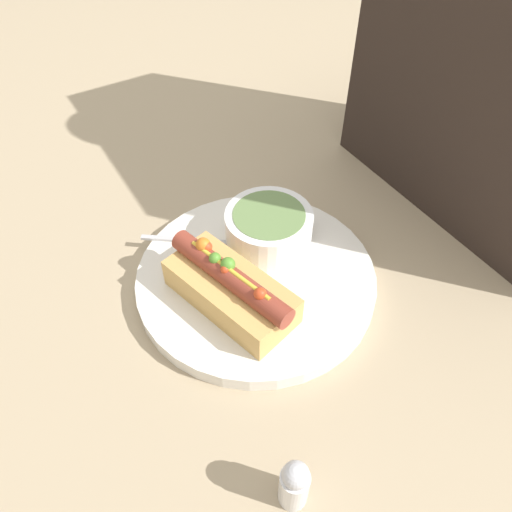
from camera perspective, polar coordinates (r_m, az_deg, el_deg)
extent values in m
plane|color=tan|center=(0.64, 0.00, -3.16)|extent=(4.00, 4.00, 0.00)
cylinder|color=white|center=(0.63, 0.00, -2.59)|extent=(0.30, 0.30, 0.02)
cube|color=tan|center=(0.58, -2.90, -4.07)|extent=(0.17, 0.11, 0.04)
cylinder|color=brown|center=(0.56, -3.00, -2.38)|extent=(0.17, 0.07, 0.03)
sphere|color=#518C2D|center=(0.56, -4.93, 0.03)|extent=(0.01, 0.01, 0.01)
sphere|color=#C63F1E|center=(0.57, -5.70, 1.05)|extent=(0.01, 0.01, 0.01)
sphere|color=#C63F1E|center=(0.55, -3.56, -1.55)|extent=(0.01, 0.01, 0.01)
sphere|color=#C63F1E|center=(0.53, 0.47, -4.34)|extent=(0.01, 0.01, 0.01)
sphere|color=orange|center=(0.58, -6.05, 1.25)|extent=(0.02, 0.02, 0.02)
sphere|color=#518C2D|center=(0.55, -3.22, -0.97)|extent=(0.02, 0.02, 0.02)
cylinder|color=gold|center=(0.55, -3.05, -1.57)|extent=(0.12, 0.04, 0.01)
cylinder|color=white|center=(0.64, 1.46, 3.14)|extent=(0.11, 0.11, 0.05)
cylinder|color=#66844C|center=(0.63, 1.49, 4.44)|extent=(0.09, 0.09, 0.01)
cube|color=#B7B7BC|center=(0.67, -8.29, 1.82)|extent=(0.07, 0.10, 0.00)
ellipsoid|color=#B7B7BC|center=(0.65, -1.83, 1.56)|extent=(0.04, 0.04, 0.01)
cylinder|color=silver|center=(0.49, 4.34, -24.86)|extent=(0.03, 0.03, 0.05)
sphere|color=silver|center=(0.46, 4.57, -23.69)|extent=(0.02, 0.02, 0.02)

